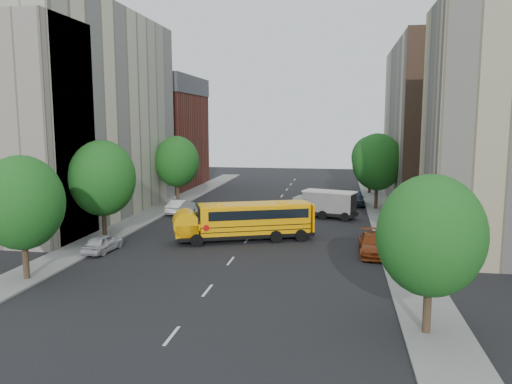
% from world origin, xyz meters
% --- Properties ---
extents(ground, '(120.00, 120.00, 0.00)m').
position_xyz_m(ground, '(0.00, 0.00, 0.00)').
color(ground, black).
rests_on(ground, ground).
extents(sidewalk_left, '(3.00, 80.00, 0.12)m').
position_xyz_m(sidewalk_left, '(-11.50, 5.00, 0.06)').
color(sidewalk_left, slate).
rests_on(sidewalk_left, ground).
extents(sidewalk_right, '(3.00, 80.00, 0.12)m').
position_xyz_m(sidewalk_right, '(11.50, 5.00, 0.06)').
color(sidewalk_right, slate).
rests_on(sidewalk_right, ground).
extents(lane_markings, '(0.15, 64.00, 0.01)m').
position_xyz_m(lane_markings, '(0.00, 10.00, 0.01)').
color(lane_markings, silver).
rests_on(lane_markings, ground).
extents(building_left_cream, '(10.00, 26.00, 20.00)m').
position_xyz_m(building_left_cream, '(-18.00, 6.00, 10.00)').
color(building_left_cream, beige).
rests_on(building_left_cream, ground).
extents(building_left_redbrick, '(10.00, 15.00, 13.00)m').
position_xyz_m(building_left_redbrick, '(-18.00, 28.00, 6.50)').
color(building_left_redbrick, maroon).
rests_on(building_left_redbrick, ground).
extents(building_left_near, '(10.00, 7.00, 17.00)m').
position_xyz_m(building_left_near, '(-18.00, -4.50, 8.50)').
color(building_left_near, '#B9A890').
rests_on(building_left_near, ground).
extents(building_right_near, '(10.00, 7.00, 17.00)m').
position_xyz_m(building_right_near, '(18.00, -4.50, 8.50)').
color(building_right_near, tan).
rests_on(building_right_near, ground).
extents(building_right_far, '(10.00, 22.00, 18.00)m').
position_xyz_m(building_right_far, '(18.00, 20.00, 9.00)').
color(building_right_far, '#B9A890').
rests_on(building_right_far, ground).
extents(building_right_sidewall, '(10.10, 0.30, 18.00)m').
position_xyz_m(building_right_sidewall, '(18.00, 9.00, 9.00)').
color(building_right_sidewall, brown).
rests_on(building_right_sidewall, ground).
extents(street_tree_0, '(4.80, 4.80, 7.41)m').
position_xyz_m(street_tree_0, '(-11.00, -14.00, 4.64)').
color(street_tree_0, '#38281C').
rests_on(street_tree_0, ground).
extents(street_tree_1, '(5.12, 5.12, 7.90)m').
position_xyz_m(street_tree_1, '(-11.00, -4.00, 4.95)').
color(street_tree_1, '#38281C').
rests_on(street_tree_1, ground).
extents(street_tree_2, '(4.99, 4.99, 7.71)m').
position_xyz_m(street_tree_2, '(-11.00, 14.00, 4.83)').
color(street_tree_2, '#38281C').
rests_on(street_tree_2, ground).
extents(street_tree_3, '(4.61, 4.61, 7.11)m').
position_xyz_m(street_tree_3, '(11.00, -18.00, 4.45)').
color(street_tree_3, '#38281C').
rests_on(street_tree_3, ground).
extents(street_tree_4, '(5.25, 5.25, 8.10)m').
position_xyz_m(street_tree_4, '(11.00, 14.00, 5.08)').
color(street_tree_4, '#38281C').
rests_on(street_tree_4, ground).
extents(street_tree_5, '(4.86, 4.86, 7.51)m').
position_xyz_m(street_tree_5, '(11.00, 26.00, 4.70)').
color(street_tree_5, '#38281C').
rests_on(street_tree_5, ground).
extents(school_bus, '(10.85, 6.15, 3.03)m').
position_xyz_m(school_bus, '(-0.22, -2.14, 1.69)').
color(school_bus, black).
rests_on(school_bus, ground).
extents(safari_truck, '(6.59, 3.96, 2.67)m').
position_xyz_m(safari_truck, '(5.78, 8.38, 1.41)').
color(safari_truck, black).
rests_on(safari_truck, ground).
extents(parked_car_0, '(1.80, 3.95, 1.32)m').
position_xyz_m(parked_car_0, '(-9.60, -7.20, 0.66)').
color(parked_car_0, '#BAB8C0').
rests_on(parked_car_0, ground).
extents(parked_car_1, '(1.96, 4.51, 1.44)m').
position_xyz_m(parked_car_1, '(-8.80, 8.32, 0.72)').
color(parked_car_1, silver).
rests_on(parked_car_1, ground).
extents(parked_car_3, '(2.09, 5.08, 1.47)m').
position_xyz_m(parked_car_3, '(9.60, -4.62, 0.74)').
color(parked_car_3, '#923A12').
rests_on(parked_car_3, ground).
extents(parked_car_4, '(1.96, 4.72, 1.60)m').
position_xyz_m(parked_car_4, '(8.94, 16.47, 0.80)').
color(parked_car_4, '#35455E').
rests_on(parked_car_4, ground).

